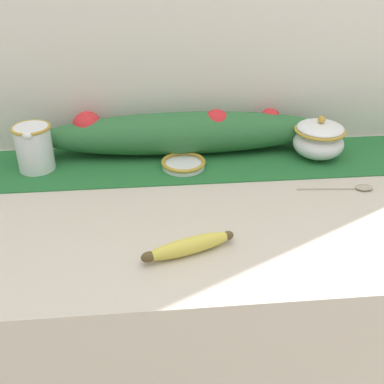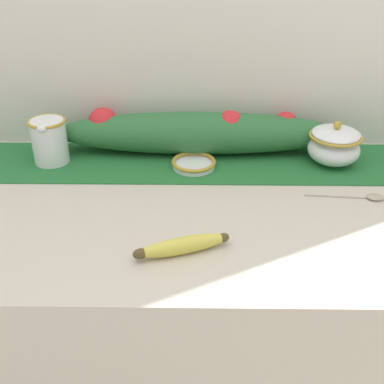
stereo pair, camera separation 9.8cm
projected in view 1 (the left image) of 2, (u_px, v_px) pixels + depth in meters
name	position (u px, v px, depth m)	size (l,w,h in m)	color
countertop	(194.00, 345.00, 1.33)	(1.52, 0.67, 0.92)	beige
back_wall	(181.00, 41.00, 1.26)	(2.32, 0.04, 2.40)	silver
table_runner	(186.00, 163.00, 1.28)	(1.40, 0.24, 0.00)	#236B33
cream_pitcher	(34.00, 146.00, 1.21)	(0.10, 0.12, 0.12)	white
sugar_bowl	(319.00, 139.00, 1.28)	(0.14, 0.14, 0.12)	white
small_dish	(183.00, 164.00, 1.24)	(0.12, 0.12, 0.02)	white
banana	(189.00, 246.00, 0.93)	(0.19, 0.09, 0.03)	#DBCC4C
spoon	(359.00, 188.00, 1.15)	(0.18, 0.03, 0.01)	#A89E89
poinsettia_garland	(182.00, 132.00, 1.30)	(0.78, 0.12, 0.12)	#2D6B38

